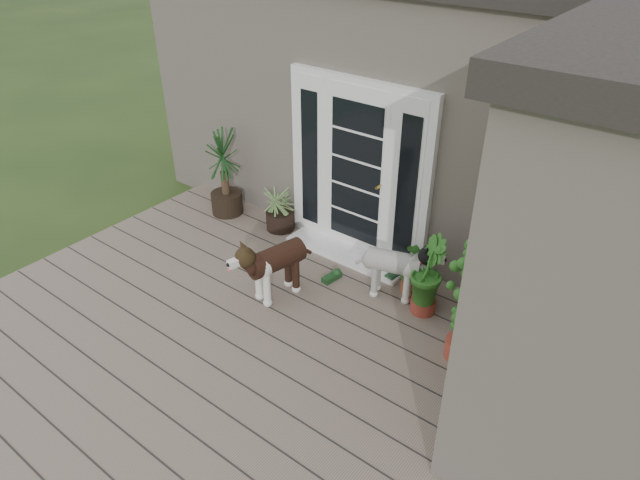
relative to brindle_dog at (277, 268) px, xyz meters
The scene contains 15 objects.
deck 1.03m from the brindle_dog, 69.26° to the right, with size 6.20×4.60×0.12m, color #6B5B4C.
house_main 3.55m from the brindle_dog, 84.32° to the left, with size 7.40×4.00×3.10m, color #665E54.
house_wing 3.41m from the brindle_dog, ahead, with size 1.60×2.40×3.10m, color #665E54.
door_unit 1.50m from the brindle_dog, 84.15° to the left, with size 1.90×0.14×2.15m, color white.
door_step 1.17m from the brindle_dog, 83.11° to the left, with size 1.60×0.40×0.05m, color white.
brindle_dog is the anchor object (origin of this frame).
white_dog 1.27m from the brindle_dog, 37.04° to the left, with size 0.34×0.78×0.65m, color silver, non-canonical shape.
spider_plant 1.45m from the brindle_dog, 129.84° to the left, with size 0.63×0.63×0.67m, color #97B06C, non-canonical shape.
yucca 2.07m from the brindle_dog, 151.11° to the left, with size 0.82×0.82×1.18m, color black, non-canonical shape.
herb_a 1.50m from the brindle_dog, 40.56° to the left, with size 0.44×0.44×0.55m, color #1F651D.
herb_b 1.60m from the brindle_dog, 27.56° to the left, with size 0.45×0.45×0.68m, color #245D1A.
herb_c 2.80m from the brindle_dog, 23.27° to the left, with size 0.34×0.34×0.52m, color #1F4C15.
sapling 2.09m from the brindle_dog, ahead, with size 0.43×0.43×1.46m, color #1B6020, non-canonical shape.
clog_left 1.43m from the brindle_dog, 51.31° to the left, with size 0.15×0.32×0.09m, color #16381F, non-canonical shape.
clog_right 0.74m from the brindle_dog, 62.84° to the left, with size 0.13×0.29×0.09m, color #163817, non-canonical shape.
Camera 1 is at (3.11, -2.41, 3.99)m, focal length 31.72 mm.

